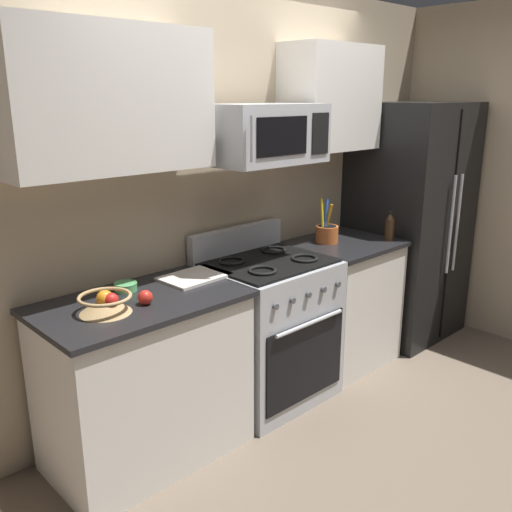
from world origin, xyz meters
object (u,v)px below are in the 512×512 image
Objects in this scene: range_oven at (268,328)px; apple_loose at (145,297)px; microwave at (265,134)px; cutting_board at (195,277)px; bottle_soy at (390,227)px; prep_bowl at (126,286)px; utensil_crock at (327,233)px; refrigerator at (408,222)px; fruit_basket at (105,303)px.

range_oven is 14.63× the size of apple_loose.
cutting_board is at bearing 173.95° from microwave.
microwave is 3.30× the size of bottle_soy.
bottle_soy is 1.77× the size of prep_bowl.
cutting_board is (-1.17, 0.00, -0.06)m from utensil_crock.
apple_loose is 1.97m from bottle_soy.
refrigerator is 8.61× the size of bottle_soy.
refrigerator reaches higher than bottle_soy.
apple_loose is at bearing -174.28° from utensil_crock.
refrigerator is at bearing 18.14° from bottle_soy.
fruit_basket is 2.10× the size of prep_bowl.
apple_loose is 0.34× the size of bottle_soy.
apple_loose is at bearing 176.68° from bottle_soy.
microwave reaches higher than refrigerator.
refrigerator reaches higher than apple_loose.
fruit_basket is 0.20m from apple_loose.
cutting_board is (0.43, 0.16, -0.03)m from apple_loose.
bottle_soy is (-0.55, -0.18, 0.08)m from refrigerator.
microwave reaches higher than prep_bowl.
microwave is at bearing -8.50° from prep_bowl.
refrigerator is at bearing 0.60° from fruit_basket.
apple_loose is at bearing -159.17° from cutting_board.
refrigerator is 2.48m from prep_bowl.
utensil_crock is 0.84× the size of cutting_board.
utensil_crock reaches higher than prep_bowl.
fruit_basket is 1.19× the size of bottle_soy.
cutting_board is 1.56m from bottle_soy.
refrigerator is 24.98× the size of apple_loose.
fruit_basket is (-1.14, -0.05, 0.49)m from range_oven.
fruit_basket is 3.44× the size of apple_loose.
fruit_basket reaches higher than prep_bowl.
range_oven reaches higher than apple_loose.
cutting_board is (-0.51, 0.08, 0.45)m from range_oven.
range_oven is 1.22m from microwave.
bottle_soy reaches higher than range_oven.
utensil_crock is 0.46m from bottle_soy.
cutting_board is (-0.51, 0.05, -0.78)m from microwave.
range_oven is 8.90× the size of prep_bowl.
utensil_crock is 1.80m from fruit_basket.
cutting_board is at bearing -11.56° from prep_bowl.
refrigerator is 7.26× the size of fruit_basket.
microwave is 1.35m from fruit_basket.
bottle_soy reaches higher than prep_bowl.
refrigerator is (1.57, -0.02, 0.46)m from range_oven.
range_oven is 1.64m from refrigerator.
utensil_crock is 1.45× the size of bottle_soy.
range_oven reaches higher than cutting_board.
fruit_basket is (-1.14, -0.07, -0.73)m from microwave.
microwave is 5.83× the size of prep_bowl.
cutting_board is 1.73× the size of bottle_soy.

